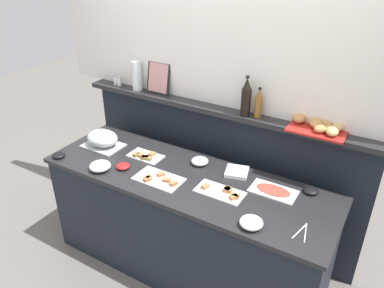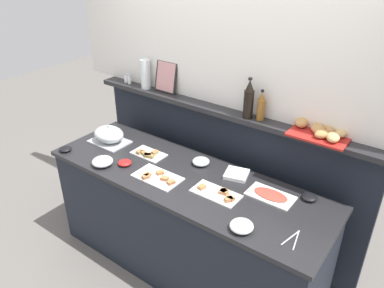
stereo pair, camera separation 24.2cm
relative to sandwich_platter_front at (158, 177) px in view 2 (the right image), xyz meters
name	(u,v)px [view 2 (the right image)]	position (x,y,z in m)	size (l,w,h in m)	color
ground_plane	(222,228)	(0.15, 0.74, -0.94)	(12.00, 12.00, 0.00)	slate
buffet_counter	(185,224)	(0.15, 0.14, -0.47)	(2.30, 0.75, 0.93)	black
back_ledge_unit	(222,171)	(0.15, 0.69, -0.24)	(2.57, 0.22, 1.33)	black
upper_wall_panel	(231,25)	(0.15, 0.72, 1.02)	(3.17, 0.08, 1.27)	white
sandwich_platter_front	(158,177)	(0.00, 0.00, 0.00)	(0.37, 0.21, 0.04)	white
sandwich_platter_rear	(218,193)	(0.48, 0.09, 0.00)	(0.35, 0.18, 0.04)	white
sandwich_platter_side	(148,154)	(-0.29, 0.21, 0.00)	(0.29, 0.17, 0.04)	silver
cold_cuts_platter	(271,195)	(0.79, 0.30, 0.00)	(0.33, 0.19, 0.02)	white
serving_cloche	(109,135)	(-0.72, 0.18, 0.06)	(0.34, 0.24, 0.17)	#B7BABF
glass_bowl_large	(242,226)	(0.80, -0.13, 0.02)	(0.15, 0.15, 0.06)	silver
glass_bowl_medium	(201,162)	(0.15, 0.36, 0.02)	(0.14, 0.14, 0.06)	silver
glass_bowl_small	(103,162)	(-0.48, -0.12, 0.02)	(0.17, 0.17, 0.07)	silver
condiment_bowl_teal	(125,163)	(-0.34, -0.01, 0.01)	(0.11, 0.11, 0.04)	red
condiment_bowl_red	(65,149)	(-0.91, -0.15, 0.01)	(0.11, 0.11, 0.04)	black
condiment_bowl_dark	(309,197)	(1.02, 0.43, 0.01)	(0.11, 0.11, 0.04)	black
serving_tongs	(293,239)	(1.10, -0.02, 0.00)	(0.08, 0.18, 0.01)	#B7BABF
napkin_stack	(237,174)	(0.46, 0.38, 0.00)	(0.17, 0.17, 0.03)	white
wine_bottle_dark	(249,100)	(0.41, 0.60, 0.53)	(0.08, 0.08, 0.32)	black
vinegar_bottle_amber	(261,107)	(0.50, 0.62, 0.49)	(0.06, 0.06, 0.24)	#8E5B23
salt_shaker	(126,78)	(-0.91, 0.62, 0.43)	(0.03, 0.03, 0.09)	white
pepper_shaker	(129,79)	(-0.86, 0.62, 0.43)	(0.03, 0.03, 0.09)	white
bread_basket	(321,131)	(0.97, 0.63, 0.42)	(0.41, 0.29, 0.08)	#B2231E
framed_picture	(166,77)	(-0.44, 0.66, 0.53)	(0.23, 0.07, 0.28)	black
water_carafe	(146,74)	(-0.65, 0.62, 0.52)	(0.09, 0.09, 0.27)	silver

